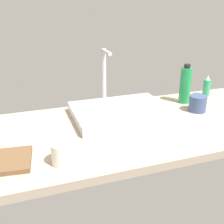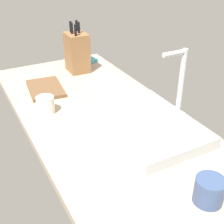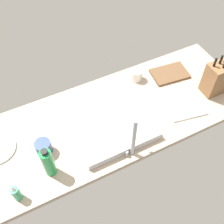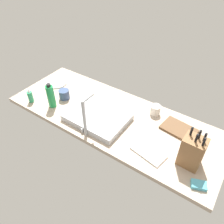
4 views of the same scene
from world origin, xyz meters
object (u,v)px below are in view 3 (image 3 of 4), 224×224
at_px(faucet, 133,135).
at_px(cutting_board, 170,74).
at_px(water_bottle, 48,162).
at_px(soap_bottle, 16,193).
at_px(sink_basin, 114,130).
at_px(coffee_mug, 137,75).
at_px(dish_towel, 187,111).
at_px(knife_block, 216,79).
at_px(ceramic_cup, 44,147).

xyz_separation_m(faucet, cutting_board, (-0.55, -0.42, -0.17)).
bearing_deg(water_bottle, soap_bottle, 17.40).
relative_size(faucet, water_bottle, 1.41).
relative_size(sink_basin, cutting_board, 1.87).
xyz_separation_m(water_bottle, coffee_mug, (-0.76, -0.40, -0.06)).
relative_size(water_bottle, dish_towel, 0.95).
bearing_deg(dish_towel, water_bottle, 0.59).
xyz_separation_m(cutting_board, coffee_mug, (0.23, -0.07, 0.03)).
bearing_deg(knife_block, sink_basin, 1.35).
bearing_deg(coffee_mug, cutting_board, 163.44).
distance_m(knife_block, coffee_mug, 0.52).
bearing_deg(water_bottle, faucet, 168.71).
bearing_deg(faucet, cutting_board, -142.35).
bearing_deg(coffee_mug, sink_basin, 43.56).
height_order(water_bottle, dish_towel, water_bottle).
xyz_separation_m(sink_basin, faucet, (-0.03, 0.17, 0.15)).
bearing_deg(dish_towel, ceramic_cup, -8.09).
relative_size(dish_towel, coffee_mug, 2.89).
height_order(soap_bottle, water_bottle, water_bottle).
height_order(cutting_board, dish_towel, cutting_board).
xyz_separation_m(sink_basin, water_bottle, (0.42, 0.08, 0.08)).
distance_m(soap_bottle, dish_towel, 1.10).
distance_m(faucet, knife_block, 0.73).
relative_size(knife_block, ceramic_cup, 3.15).
xyz_separation_m(water_bottle, dish_towel, (-0.90, -0.01, -0.10)).
distance_m(cutting_board, soap_bottle, 1.25).
bearing_deg(sink_basin, cutting_board, -155.95).
xyz_separation_m(dish_towel, ceramic_cup, (0.90, -0.13, 0.04)).
xyz_separation_m(sink_basin, ceramic_cup, (0.41, -0.06, 0.02)).
height_order(faucet, water_bottle, faucet).
height_order(cutting_board, coffee_mug, coffee_mug).
relative_size(knife_block, coffee_mug, 3.55).
height_order(knife_block, coffee_mug, knife_block).
bearing_deg(dish_towel, soap_bottle, 3.70).
bearing_deg(faucet, knife_block, -166.65).
bearing_deg(faucet, sink_basin, -80.63).
distance_m(knife_block, dish_towel, 0.28).
xyz_separation_m(coffee_mug, ceramic_cup, (0.75, 0.26, 0.00)).
bearing_deg(knife_block, cutting_board, -55.69).
distance_m(sink_basin, cutting_board, 0.63).
bearing_deg(cutting_board, water_bottle, 18.56).
distance_m(cutting_board, coffee_mug, 0.24).
bearing_deg(dish_towel, cutting_board, -104.91).
distance_m(faucet, cutting_board, 0.71).
bearing_deg(ceramic_cup, sink_basin, 171.65).
bearing_deg(knife_block, coffee_mug, -37.90).
bearing_deg(soap_bottle, sink_basin, -167.30).
bearing_deg(dish_towel, sink_basin, -7.86).
bearing_deg(dish_towel, knife_block, -164.29).
height_order(knife_block, water_bottle, knife_block).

